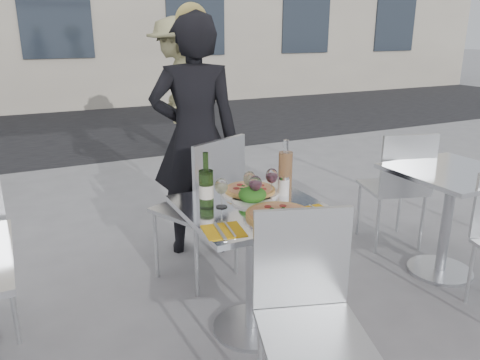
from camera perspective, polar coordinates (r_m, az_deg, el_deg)
name	(u,v)px	position (r m, az deg, el deg)	size (l,w,h in m)	color
ground	(252,329)	(2.80, 1.43, -17.67)	(80.00, 80.00, 0.00)	slate
street_asphalt	(80,128)	(8.74, -18.90, 6.01)	(24.00, 5.00, 0.00)	black
main_table	(252,243)	(2.53, 1.52, -7.65)	(0.72, 0.72, 0.75)	#B7BABF
side_table_right	(450,200)	(3.45, 24.19, -2.26)	(0.72, 0.72, 0.75)	#B7BABF
chair_far	(206,199)	(3.03, -4.12, -2.29)	(0.60, 0.61, 1.00)	silver
chair_near	(308,304)	(2.02, 8.24, -14.68)	(0.54, 0.54, 0.93)	silver
side_chair_rfar	(399,181)	(3.72, 18.81, -0.09)	(0.53, 0.54, 0.93)	silver
woman_diner	(195,138)	(3.43, -5.51, 5.08)	(0.64, 0.42, 1.76)	black
pedestrian_b	(176,90)	(6.21, -7.82, 10.83)	(1.17, 0.67, 1.81)	#908B5D
pizza_near	(279,214)	(2.32, 4.77, -4.18)	(0.33, 0.33, 0.02)	tan
pizza_far	(250,191)	(2.63, 1.22, -1.33)	(0.32, 0.32, 0.03)	white
salad_plate	(252,196)	(2.49, 1.53, -1.98)	(0.22, 0.22, 0.09)	white
wine_bottle	(206,187)	(2.39, -4.14, -0.84)	(0.08, 0.07, 0.29)	#345921
carafe	(285,169)	(2.69, 5.55, 1.29)	(0.08, 0.08, 0.29)	#B8824E
sugar_shaker	(283,186)	(2.61, 5.32, -0.68)	(0.06, 0.06, 0.11)	white
wineglass_white_a	(221,187)	(2.40, -2.29, -0.88)	(0.07, 0.07, 0.16)	white
wineglass_white_b	(249,180)	(2.52, 1.16, 0.03)	(0.07, 0.07, 0.16)	white
wineglass_red_a	(255,185)	(2.44, 1.90, -0.56)	(0.07, 0.07, 0.16)	white
wineglass_red_b	(272,177)	(2.57, 3.89, 0.39)	(0.07, 0.07, 0.16)	white
napkin_left	(224,230)	(2.15, -2.02, -6.17)	(0.21, 0.21, 0.01)	gold
napkin_right	(315,212)	(2.39, 9.09, -3.88)	(0.18, 0.20, 0.01)	gold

